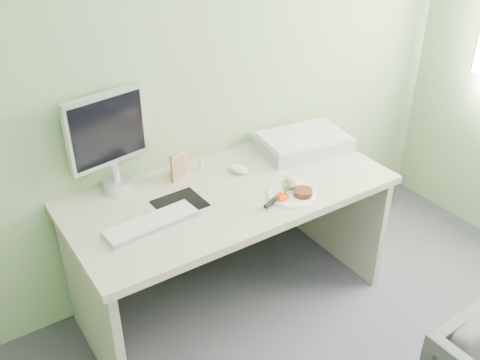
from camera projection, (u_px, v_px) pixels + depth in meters
wall_back at (188, 46)px, 2.57m from camera, size 3.50×0.00×3.50m
desk at (231, 220)px, 2.71m from camera, size 1.60×0.75×0.73m
plate at (291, 195)px, 2.56m from camera, size 0.23×0.23×0.01m
steak at (303, 192)px, 2.54m from camera, size 0.11×0.11×0.03m
potato_pile at (290, 182)px, 2.60m from camera, size 0.12×0.10×0.06m
carrot_heap at (283, 195)px, 2.51m from camera, size 0.06×0.06×0.04m
steak_knife at (275, 200)px, 2.49m from camera, size 0.22×0.10×0.02m
mousepad at (180, 203)px, 2.51m from camera, size 0.23×0.20×0.00m
keyboard at (152, 223)px, 2.35m from camera, size 0.43×0.15×0.02m
computer_mouse at (239, 169)px, 2.75m from camera, size 0.09×0.13×0.04m
photo_frame at (179, 165)px, 2.67m from camera, size 0.12×0.06×0.15m
eyedrop_bottle at (201, 165)px, 2.76m from camera, size 0.03×0.03×0.07m
scanner at (303, 143)px, 2.97m from camera, size 0.52×0.39×0.07m
monitor at (109, 137)px, 2.48m from camera, size 0.42×0.14×0.50m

